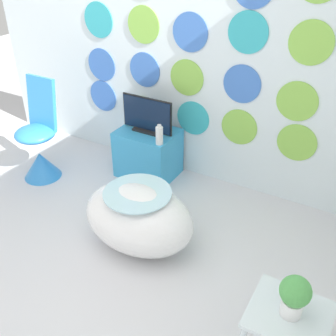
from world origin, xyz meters
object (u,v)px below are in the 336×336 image
object	(u,v)px
chair	(39,149)
potted_plant_left	(295,295)
bathtub	(139,218)
vase	(159,135)
tv	(147,117)

from	to	relation	value
chair	potted_plant_left	distance (m)	2.63
bathtub	chair	xyz separation A→B (m)	(-1.31, 0.33, 0.04)
bathtub	vase	distance (m)	0.80
bathtub	chair	bearing A→B (deg)	165.85
bathtub	tv	bearing A→B (deg)	118.44
bathtub	tv	world-z (taller)	tv
vase	potted_plant_left	world-z (taller)	potted_plant_left
tv	bathtub	bearing A→B (deg)	-61.56
tv	chair	bearing A→B (deg)	-148.11
chair	vase	distance (m)	1.15
bathtub	chair	world-z (taller)	chair
tv	potted_plant_left	world-z (taller)	tv
chair	potted_plant_left	world-z (taller)	chair
chair	potted_plant_left	xyz separation A→B (m)	(2.49, -0.79, 0.30)
bathtub	potted_plant_left	bearing A→B (deg)	-21.18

